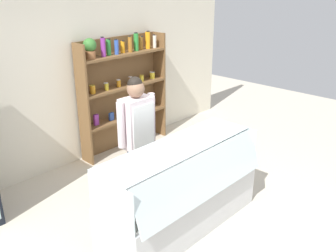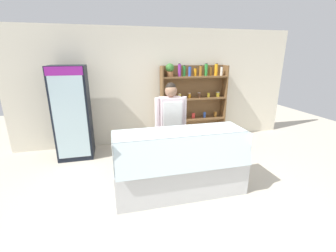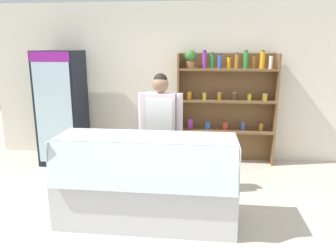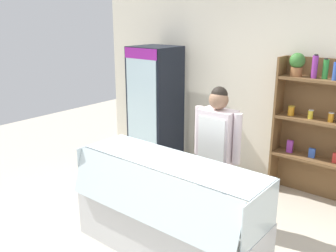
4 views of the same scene
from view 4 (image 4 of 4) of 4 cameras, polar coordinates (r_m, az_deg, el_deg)
back_wall at (r=5.45m, az=17.63°, el=4.98°), size 6.80×0.10×2.70m
drinks_fridge at (r=6.09m, az=-1.96°, el=3.10°), size 0.69×0.66×1.90m
deli_display_case at (r=3.96m, az=-0.04°, el=-14.82°), size 2.01×0.76×1.01m
shop_clerk at (r=4.23m, az=7.42°, el=-3.02°), size 0.59×0.25×1.64m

